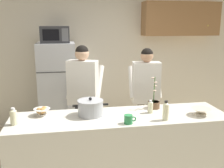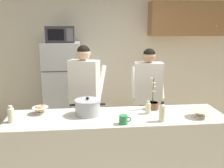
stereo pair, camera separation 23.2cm
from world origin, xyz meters
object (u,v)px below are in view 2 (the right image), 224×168
Objects in this scene: bread_bowl at (40,109)px; potted_orchid at (153,104)px; empty_bowl at (200,113)px; bottle_far_corner at (162,112)px; refrigerator at (63,88)px; bottle_near_edge at (11,114)px; person_by_sink at (148,89)px; bottle_mid_counter at (148,107)px; person_near_pot at (85,88)px; cooking_pot at (88,107)px; coffee_mug at (124,120)px; microwave at (60,34)px.

potted_orchid is at bearing 1.49° from bread_bowl.
empty_bowl is 0.47m from bottle_far_corner.
bottle_near_edge is at bearing -101.46° from refrigerator.
person_by_sink is 1.64m from bread_bowl.
bottle_mid_counter reaches higher than empty_bowl.
bottle_near_edge is at bearing 175.03° from bottle_far_corner.
bottle_far_corner is at bearing -4.97° from bottle_near_edge.
bottle_mid_counter is at bearing 4.35° from bottle_near_edge.
person_near_pot is at bearing -178.49° from person_by_sink.
cooking_pot is at bearing 177.01° from bottle_mid_counter.
coffee_mug is 0.59× the size of bottle_far_corner.
bottle_near_edge is 1.19× the size of bottle_mid_counter.
microwave is 0.30× the size of person_by_sink.
refrigerator is at bearing 130.33° from empty_bowl.
coffee_mug is 0.33× the size of potted_orchid.
bottle_near_edge is at bearing -150.42° from person_by_sink.
bottle_near_edge reaches higher than empty_bowl.
microwave reaches higher than potted_orchid.
coffee_mug is (0.80, -2.09, 0.15)m from refrigerator.
bottle_far_corner is at bearing -59.08° from microwave.
person_by_sink is 0.71m from potted_orchid.
empty_bowl is 1.02× the size of bottle_far_corner.
person_by_sink is at bearing -34.96° from refrigerator.
coffee_mug is (0.40, -1.13, -0.07)m from person_near_pot.
person_near_pot is 1.24m from bottle_near_edge.
bottle_mid_counter is at bearing 40.83° from coffee_mug.
bottle_mid_counter is (0.70, -0.04, -0.01)m from cooking_pot.
person_near_pot is 1.64m from empty_bowl.
person_by_sink is at bearing 83.87° from bottle_far_corner.
bottle_mid_counter is 0.70× the size of bottle_far_corner.
potted_orchid is at bearing 46.39° from coffee_mug.
person_near_pot is (0.40, -0.96, 0.22)m from refrigerator.
refrigerator is 7.40× the size of bottle_far_corner.
microwave is 2.70m from empty_bowl.
person_near_pot reaches higher than bottle_near_edge.
microwave is 1.80m from person_by_sink.
empty_bowl is (0.88, 0.11, -0.00)m from coffee_mug.
microwave reaches higher than bread_bowl.
bottle_near_edge reaches higher than coffee_mug.
empty_bowl is at bearing -49.36° from microwave.
coffee_mug is at bearing -172.90° from empty_bowl.
microwave is 2.49m from bottle_far_corner.
microwave is 2.18× the size of bottle_far_corner.
refrigerator is 2.06m from potted_orchid.
empty_bowl is at bearing -9.65° from cooking_pot.
coffee_mug is (-0.54, -1.15, -0.03)m from person_by_sink.
bottle_near_edge is (-0.78, -0.96, -0.03)m from person_near_pot.
potted_orchid is at bearing 9.79° from bottle_near_edge.
person_by_sink reaches higher than potted_orchid.
coffee_mug is at bearing -139.17° from bottle_mid_counter.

